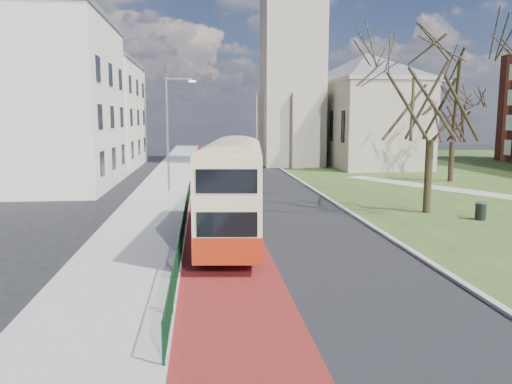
{
  "coord_description": "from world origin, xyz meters",
  "views": [
    {
      "loc": [
        -2.07,
        -17.98,
        5.26
      ],
      "look_at": [
        0.3,
        4.06,
        2.0
      ],
      "focal_mm": 35.0,
      "sensor_mm": 36.0,
      "label": 1
    }
  ],
  "objects": [
    {
      "name": "winter_tree_near",
      "position": [
        10.43,
        8.43,
        7.3
      ],
      "size": [
        9.18,
        9.18,
        10.48
      ],
      "rotation": [
        0.0,
        0.0,
        -0.36
      ],
      "color": "#2C2516",
      "rests_on": "grass_green"
    },
    {
      "name": "winter_tree_far",
      "position": [
        18.67,
        21.72,
        6.02
      ],
      "size": [
        6.55,
        6.55,
        8.64
      ],
      "rotation": [
        0.0,
        0.0,
        -0.12
      ],
      "color": "black",
      "rests_on": "grass_green"
    },
    {
      "name": "streetlamp",
      "position": [
        -4.35,
        18.0,
        4.59
      ],
      "size": [
        2.13,
        0.18,
        8.0
      ],
      "color": "gray",
      "rests_on": "pavement_west"
    },
    {
      "name": "pedestrian_railing",
      "position": [
        -2.95,
        4.0,
        0.55
      ],
      "size": [
        0.07,
        24.0,
        1.12
      ],
      "color": "#0C361B",
      "rests_on": "ground"
    },
    {
      "name": "road_carriageway",
      "position": [
        1.5,
        20.0,
        0.01
      ],
      "size": [
        9.0,
        120.0,
        0.01
      ],
      "primitive_type": "cube",
      "color": "black",
      "rests_on": "ground"
    },
    {
      "name": "litter_bin",
      "position": [
        12.31,
        6.16,
        0.51
      ],
      "size": [
        0.62,
        0.62,
        0.93
      ],
      "rotation": [
        0.0,
        0.0,
        0.06
      ],
      "color": "black",
      "rests_on": "grass_green"
    },
    {
      "name": "bus_lane",
      "position": [
        -1.2,
        20.0,
        0.01
      ],
      "size": [
        3.4,
        120.0,
        0.01
      ],
      "primitive_type": "cube",
      "color": "#591414",
      "rests_on": "ground"
    },
    {
      "name": "kerb_east",
      "position": [
        6.1,
        22.0,
        0.07
      ],
      "size": [
        0.25,
        80.0,
        0.13
      ],
      "primitive_type": "cube",
      "color": "#999993",
      "rests_on": "ground"
    },
    {
      "name": "street_block_far",
      "position": [
        -14.0,
        38.0,
        5.76
      ],
      "size": [
        10.3,
        16.3,
        11.5
      ],
      "color": "beige",
      "rests_on": "ground"
    },
    {
      "name": "street_block_near",
      "position": [
        -14.0,
        22.0,
        6.51
      ],
      "size": [
        10.3,
        14.3,
        13.0
      ],
      "color": "beige",
      "rests_on": "ground"
    },
    {
      "name": "gothic_church",
      "position": [
        12.56,
        38.0,
        13.13
      ],
      "size": [
        16.38,
        18.0,
        40.0
      ],
      "color": "gray",
      "rests_on": "ground"
    },
    {
      "name": "ground",
      "position": [
        0.0,
        0.0,
        0.0
      ],
      "size": [
        160.0,
        160.0,
        0.0
      ],
      "primitive_type": "plane",
      "color": "black",
      "rests_on": "ground"
    },
    {
      "name": "kerb_west",
      "position": [
        -3.0,
        20.0,
        0.07
      ],
      "size": [
        0.25,
        120.0,
        0.13
      ],
      "primitive_type": "cube",
      "color": "#999993",
      "rests_on": "ground"
    },
    {
      "name": "bus",
      "position": [
        -0.79,
        2.95,
        2.41
      ],
      "size": [
        3.36,
        10.28,
        4.22
      ],
      "rotation": [
        0.0,
        0.0,
        -0.1
      ],
      "color": "maroon",
      "rests_on": "ground"
    },
    {
      "name": "pavement_west",
      "position": [
        -5.0,
        20.0,
        0.06
      ],
      "size": [
        4.0,
        120.0,
        0.12
      ],
      "primitive_type": "cube",
      "color": "gray",
      "rests_on": "ground"
    }
  ]
}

